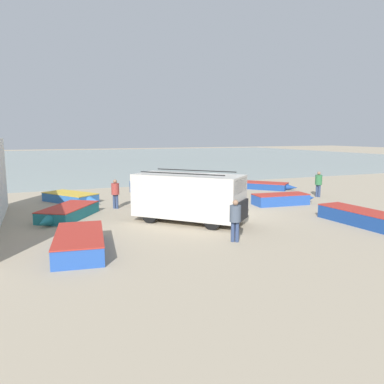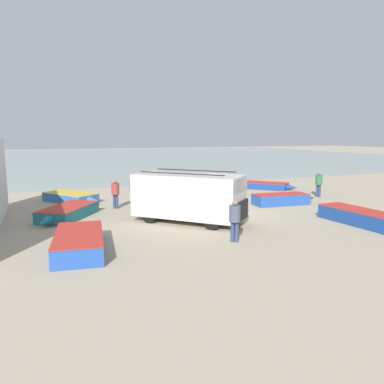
{
  "view_description": "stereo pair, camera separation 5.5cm",
  "coord_description": "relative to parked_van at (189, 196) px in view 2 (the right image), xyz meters",
  "views": [
    {
      "loc": [
        -9.13,
        -17.32,
        4.09
      ],
      "look_at": [
        -1.32,
        1.44,
        1.0
      ],
      "focal_mm": 35.0,
      "sensor_mm": 36.0,
      "label": 1
    },
    {
      "loc": [
        -9.08,
        -17.34,
        4.09
      ],
      "look_at": [
        -1.32,
        1.44,
        1.0
      ],
      "focal_mm": 35.0,
      "sensor_mm": 36.0,
      "label": 2
    }
  ],
  "objects": [
    {
      "name": "ground_plane",
      "position": [
        2.58,
        1.2,
        -1.25
      ],
      "size": [
        200.0,
        200.0,
        0.0
      ],
      "primitive_type": "plane",
      "color": "tan"
    },
    {
      "name": "sea_water",
      "position": [
        2.58,
        53.2,
        -1.25
      ],
      "size": [
        120.0,
        80.0,
        0.01
      ],
      "primitive_type": "cube",
      "color": "#99A89E",
      "rests_on": "ground_plane"
    },
    {
      "name": "parked_van",
      "position": [
        0.0,
        0.0,
        0.0
      ],
      "size": [
        5.02,
        5.15,
        2.42
      ],
      "rotation": [
        0.0,
        0.0,
        5.47
      ],
      "color": "beige",
      "rests_on": "ground_plane"
    },
    {
      "name": "fishing_rowboat_4",
      "position": [
        9.53,
        8.1,
        -1.0
      ],
      "size": [
        3.79,
        4.02,
        0.5
      ],
      "rotation": [
        0.0,
        0.0,
        5.45
      ],
      "color": "navy",
      "rests_on": "ground_plane"
    },
    {
      "name": "fishing_rowboat_6",
      "position": [
        -4.68,
        7.78,
        -0.97
      ],
      "size": [
        3.29,
        4.0,
        0.56
      ],
      "rotation": [
        0.0,
        0.0,
        5.33
      ],
      "color": "#2D66AD",
      "rests_on": "ground_plane"
    },
    {
      "name": "fisherman_0",
      "position": [
        10.72,
        3.44,
        -0.24
      ],
      "size": [
        0.45,
        0.45,
        1.7
      ],
      "rotation": [
        0.0,
        0.0,
        3.57
      ],
      "color": "navy",
      "rests_on": "ground_plane"
    },
    {
      "name": "fisherman_2",
      "position": [
        -2.57,
        4.66,
        -0.27
      ],
      "size": [
        0.43,
        0.43,
        1.65
      ],
      "rotation": [
        0.0,
        0.0,
        0.99
      ],
      "color": "navy",
      "rests_on": "ground_plane"
    },
    {
      "name": "fishing_rowboat_5",
      "position": [
        -5.29,
        -2.6,
        -0.92
      ],
      "size": [
        2.12,
        4.73,
        0.66
      ],
      "rotation": [
        0.0,
        0.0,
        1.44
      ],
      "color": "#234CA3",
      "rests_on": "ground_plane"
    },
    {
      "name": "fishing_rowboat_2",
      "position": [
        7.22,
        -3.81,
        -0.92
      ],
      "size": [
        1.58,
        5.33,
        0.67
      ],
      "rotation": [
        0.0,
        0.0,
        4.76
      ],
      "color": "navy",
      "rests_on": "ground_plane"
    },
    {
      "name": "fisherman_3",
      "position": [
        -1.42,
        5.14,
        -0.26
      ],
      "size": [
        0.44,
        0.44,
        1.66
      ],
      "rotation": [
        0.0,
        0.0,
        0.24
      ],
      "color": "#5B564C",
      "rests_on": "ground_plane"
    },
    {
      "name": "fishing_rowboat_3",
      "position": [
        2.05,
        6.05,
        -0.94
      ],
      "size": [
        4.16,
        2.57,
        0.64
      ],
      "rotation": [
        0.0,
        0.0,
        5.92
      ],
      "color": "#234CA3",
      "rests_on": "ground_plane"
    },
    {
      "name": "fishing_rowboat_0",
      "position": [
        6.89,
        2.07,
        -0.93
      ],
      "size": [
        4.03,
        1.59,
        0.64
      ],
      "rotation": [
        0.0,
        0.0,
        6.19
      ],
      "color": "#234CA3",
      "rests_on": "ground_plane"
    },
    {
      "name": "fishing_rowboat_1",
      "position": [
        -5.28,
        3.08,
        -0.96
      ],
      "size": [
        3.34,
        4.24,
        0.58
      ],
      "rotation": [
        0.0,
        0.0,
        4.14
      ],
      "color": "#1E757F",
      "rests_on": "ground_plane"
    },
    {
      "name": "fisherman_1",
      "position": [
        0.38,
        -3.79,
        -0.27
      ],
      "size": [
        0.43,
        0.43,
        1.65
      ],
      "rotation": [
        0.0,
        0.0,
        0.96
      ],
      "color": "navy",
      "rests_on": "ground_plane"
    }
  ]
}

